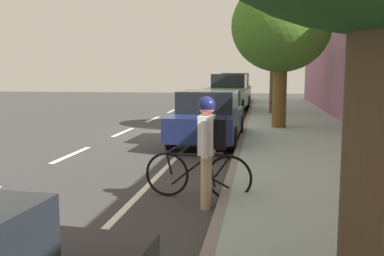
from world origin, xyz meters
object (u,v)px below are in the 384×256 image
(parked_suv_tan_far, at_px, (235,88))
(street_tree_mid_block, at_px, (281,27))
(cyclist_with_backpack, at_px, (209,140))
(parked_pickup_green_mid, at_px, (227,95))
(bicycle_at_curb, at_px, (198,175))
(street_tree_far_end, at_px, (276,51))
(parked_sedan_dark_blue_second, at_px, (209,117))

(parked_suv_tan_far, bearing_deg, street_tree_mid_block, -80.09)
(parked_suv_tan_far, height_order, street_tree_mid_block, street_tree_mid_block)
(parked_suv_tan_far, height_order, cyclist_with_backpack, parked_suv_tan_far)
(parked_pickup_green_mid, xyz_separation_m, bicycle_at_curb, (0.70, -15.43, -0.51))
(cyclist_with_backpack, distance_m, street_tree_mid_block, 9.37)
(parked_pickup_green_mid, distance_m, street_tree_far_end, 3.51)
(bicycle_at_curb, height_order, street_tree_far_end, street_tree_far_end)
(street_tree_mid_block, bearing_deg, parked_sedan_dark_blue_second, -127.31)
(parked_pickup_green_mid, distance_m, bicycle_at_curb, 15.46)
(parked_pickup_green_mid, relative_size, cyclist_with_backpack, 3.20)
(street_tree_far_end, bearing_deg, parked_suv_tan_far, 106.53)
(parked_sedan_dark_blue_second, relative_size, parked_pickup_green_mid, 0.82)
(cyclist_with_backpack, bearing_deg, parked_pickup_green_mid, 93.35)
(parked_pickup_green_mid, distance_m, cyclist_with_backpack, 15.91)
(parked_pickup_green_mid, bearing_deg, bicycle_at_curb, -87.39)
(street_tree_far_end, bearing_deg, bicycle_at_curb, -96.65)
(parked_sedan_dark_blue_second, distance_m, cyclist_with_backpack, 6.18)
(street_tree_mid_block, height_order, street_tree_far_end, street_tree_mid_block)
(bicycle_at_curb, bearing_deg, parked_pickup_green_mid, 92.61)
(parked_pickup_green_mid, height_order, cyclist_with_backpack, parked_pickup_green_mid)
(parked_pickup_green_mid, height_order, parked_suv_tan_far, parked_suv_tan_far)
(bicycle_at_curb, height_order, street_tree_mid_block, street_tree_mid_block)
(parked_pickup_green_mid, distance_m, street_tree_mid_block, 7.82)
(parked_sedan_dark_blue_second, xyz_separation_m, street_tree_far_end, (2.12, 8.21, 2.28))
(cyclist_with_backpack, bearing_deg, parked_sedan_dark_blue_second, 96.75)
(parked_pickup_green_mid, relative_size, bicycle_at_curb, 3.05)
(parked_sedan_dark_blue_second, relative_size, street_tree_mid_block, 0.89)
(street_tree_mid_block, xyz_separation_m, street_tree_far_end, (0.00, 5.43, -0.53))
(parked_suv_tan_far, relative_size, street_tree_far_end, 1.22)
(bicycle_at_curb, height_order, cyclist_with_backpack, cyclist_with_backpack)
(bicycle_at_curb, distance_m, cyclist_with_backpack, 0.81)
(cyclist_with_backpack, bearing_deg, street_tree_mid_block, 81.11)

